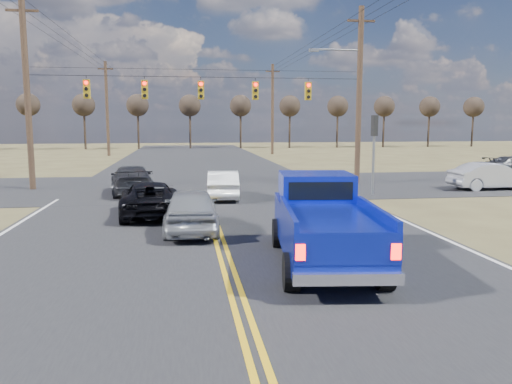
{
  "coord_description": "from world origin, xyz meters",
  "views": [
    {
      "loc": [
        -1.03,
        -9.81,
        3.53
      ],
      "look_at": [
        1.09,
        4.66,
        1.5
      ],
      "focal_mm": 35.0,
      "sensor_mm": 36.0,
      "label": 1
    }
  ],
  "objects": [
    {
      "name": "black_suv",
      "position": [
        -2.32,
        9.41,
        0.66
      ],
      "size": [
        2.53,
        4.88,
        1.31
      ],
      "primitive_type": "imported",
      "rotation": [
        0.0,
        0.0,
        3.22
      ],
      "color": "black",
      "rests_on": "ground"
    },
    {
      "name": "silver_suv",
      "position": [
        -0.8,
        6.32,
        0.74
      ],
      "size": [
        1.82,
        4.35,
        1.47
      ],
      "primitive_type": "imported",
      "rotation": [
        0.0,
        0.0,
        3.12
      ],
      "color": "gray",
      "rests_on": "ground"
    },
    {
      "name": "dgrey_car_queue",
      "position": [
        -3.6,
        15.5,
        0.71
      ],
      "size": [
        2.66,
        5.13,
        1.42
      ],
      "primitive_type": "imported",
      "rotation": [
        0.0,
        0.0,
        3.28
      ],
      "color": "#2B2C2F",
      "rests_on": "ground"
    },
    {
      "name": "signal_gantry",
      "position": [
        0.5,
        17.79,
        5.06
      ],
      "size": [
        19.6,
        4.83,
        10.0
      ],
      "color": "#473323",
      "rests_on": "ground"
    },
    {
      "name": "treeline",
      "position": [
        0.0,
        26.96,
        5.7
      ],
      "size": [
        87.0,
        117.8,
        7.4
      ],
      "color": "#33261C",
      "rests_on": "ground"
    },
    {
      "name": "road_main",
      "position": [
        0.0,
        10.0,
        0.0
      ],
      "size": [
        14.0,
        120.0,
        0.02
      ],
      "primitive_type": "cube",
      "color": "#28282B",
      "rests_on": "ground"
    },
    {
      "name": "road_cross",
      "position": [
        0.0,
        18.0,
        0.0
      ],
      "size": [
        120.0,
        12.0,
        0.02
      ],
      "primitive_type": "cube",
      "color": "#28282B",
      "rests_on": "ground"
    },
    {
      "name": "pickup_truck",
      "position": [
        2.41,
        2.09,
        1.05
      ],
      "size": [
        2.84,
        5.98,
        2.17
      ],
      "rotation": [
        0.0,
        0.0,
        -0.12
      ],
      "color": "black",
      "rests_on": "ground"
    },
    {
      "name": "ground",
      "position": [
        0.0,
        0.0,
        0.0
      ],
      "size": [
        160.0,
        160.0,
        0.0
      ],
      "primitive_type": "plane",
      "color": "brown",
      "rests_on": "ground"
    },
    {
      "name": "utility_poles",
      "position": [
        0.0,
        17.0,
        5.23
      ],
      "size": [
        19.6,
        58.32,
        10.0
      ],
      "color": "#473323",
      "rests_on": "ground"
    },
    {
      "name": "cross_car_east_near",
      "position": [
        15.18,
        14.5,
        0.72
      ],
      "size": [
        1.67,
        4.41,
        1.44
      ],
      "primitive_type": "imported",
      "rotation": [
        0.0,
        0.0,
        1.61
      ],
      "color": "#B2B4BB",
      "rests_on": "ground"
    },
    {
      "name": "white_car_queue",
      "position": [
        0.8,
        13.42,
        0.66
      ],
      "size": [
        1.65,
        4.08,
        1.32
      ],
      "primitive_type": "imported",
      "rotation": [
        0.0,
        0.0,
        3.08
      ],
      "color": "white",
      "rests_on": "ground"
    }
  ]
}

